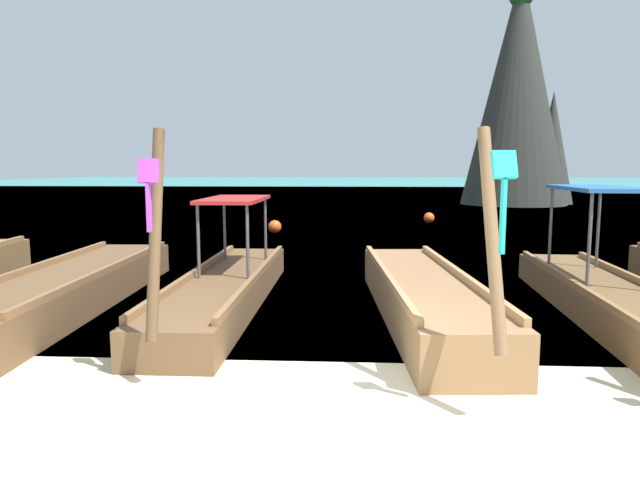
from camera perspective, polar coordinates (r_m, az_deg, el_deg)
ground at (r=5.69m, az=-1.79°, el=-15.76°), size 120.00×120.00×0.00m
sea_water at (r=66.34m, az=2.79°, el=5.42°), size 120.00×120.00×0.00m
longtail_boat_orange_ribbon at (r=9.97m, az=-23.81°, el=-4.47°), size 1.56×7.06×2.73m
longtail_boat_violet_ribbon at (r=9.32m, az=-9.42°, el=-4.66°), size 1.13×6.64×2.64m
longtail_boat_turquoise_ribbon at (r=8.56m, az=10.30°, el=-5.64°), size 1.57×6.48×2.62m
longtail_boat_pink_ribbon at (r=9.40m, az=27.14°, el=-5.26°), size 1.52×7.02×2.18m
karst_rock at (r=36.53m, az=19.49°, el=13.77°), size 6.79×6.17×13.71m
mooring_buoy_near at (r=19.21m, az=-4.56°, el=1.33°), size 0.44×0.44×0.44m
mooring_buoy_far at (r=23.06m, az=10.89°, el=2.20°), size 0.42×0.42×0.42m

